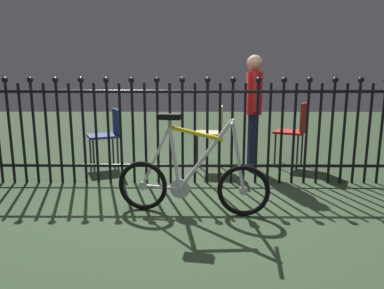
{
  "coord_description": "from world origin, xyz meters",
  "views": [
    {
      "loc": [
        0.02,
        -3.13,
        1.18
      ],
      "look_at": [
        0.0,
        0.21,
        0.55
      ],
      "focal_mm": 31.58,
      "sensor_mm": 36.0,
      "label": 1
    }
  ],
  "objects_px": {
    "chair_red": "(296,128)",
    "chair_tan": "(213,130)",
    "person_visitor": "(253,104)",
    "chair_navy": "(108,132)",
    "bicycle": "(192,180)"
  },
  "relations": [
    {
      "from": "chair_red",
      "to": "person_visitor",
      "type": "relative_size",
      "value": 0.59
    },
    {
      "from": "chair_navy",
      "to": "person_visitor",
      "type": "distance_m",
      "value": 2.01
    },
    {
      "from": "chair_navy",
      "to": "chair_tan",
      "type": "xyz_separation_m",
      "value": [
        1.44,
        -0.11,
        0.04
      ]
    },
    {
      "from": "chair_tan",
      "to": "person_visitor",
      "type": "height_order",
      "value": "person_visitor"
    },
    {
      "from": "chair_tan",
      "to": "person_visitor",
      "type": "bearing_deg",
      "value": -6.49
    },
    {
      "from": "bicycle",
      "to": "person_visitor",
      "type": "bearing_deg",
      "value": 62.39
    },
    {
      "from": "person_visitor",
      "to": "chair_tan",
      "type": "bearing_deg",
      "value": 173.51
    },
    {
      "from": "chair_navy",
      "to": "person_visitor",
      "type": "xyz_separation_m",
      "value": [
        1.96,
        -0.17,
        0.4
      ]
    },
    {
      "from": "chair_navy",
      "to": "person_visitor",
      "type": "bearing_deg",
      "value": -4.88
    },
    {
      "from": "bicycle",
      "to": "person_visitor",
      "type": "distance_m",
      "value": 1.81
    },
    {
      "from": "chair_tan",
      "to": "person_visitor",
      "type": "distance_m",
      "value": 0.63
    },
    {
      "from": "person_visitor",
      "to": "chair_red",
      "type": "bearing_deg",
      "value": 17.68
    },
    {
      "from": "chair_navy",
      "to": "bicycle",
      "type": "bearing_deg",
      "value": -55.47
    },
    {
      "from": "chair_red",
      "to": "chair_tan",
      "type": "xyz_separation_m",
      "value": [
        -1.15,
        -0.14,
        -0.01
      ]
    },
    {
      "from": "chair_red",
      "to": "person_visitor",
      "type": "height_order",
      "value": "person_visitor"
    }
  ]
}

